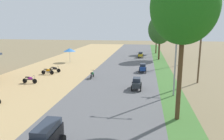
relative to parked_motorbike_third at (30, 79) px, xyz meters
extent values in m
cylinder|color=black|center=(0.59, 0.00, -0.21)|extent=(0.56, 0.06, 0.56)
cylinder|color=black|center=(-0.65, 0.00, -0.21)|extent=(0.56, 0.06, 0.56)
cube|color=#333338|center=(-0.03, 0.00, -0.03)|extent=(1.12, 0.12, 0.12)
ellipsoid|color=#8C1E8C|center=(0.05, 0.00, 0.11)|extent=(0.64, 0.28, 0.32)
cube|color=black|center=(-0.31, 0.00, 0.23)|extent=(0.44, 0.20, 0.10)
cylinder|color=#A5A8AD|center=(0.53, 0.00, 0.06)|extent=(0.26, 0.05, 0.68)
cylinder|color=black|center=(0.47, 0.00, 0.43)|extent=(0.04, 0.54, 0.04)
cylinder|color=black|center=(0.61, 4.71, -0.21)|extent=(0.56, 0.06, 0.56)
cylinder|color=black|center=(-0.63, 4.71, -0.21)|extent=(0.56, 0.06, 0.56)
cube|color=#333338|center=(-0.01, 4.71, -0.03)|extent=(1.12, 0.12, 0.12)
ellipsoid|color=orange|center=(0.07, 4.71, 0.11)|extent=(0.64, 0.28, 0.32)
cube|color=black|center=(-0.29, 4.71, 0.23)|extent=(0.44, 0.20, 0.10)
cylinder|color=#A5A8AD|center=(0.55, 4.71, 0.06)|extent=(0.26, 0.05, 0.68)
cylinder|color=black|center=(0.49, 4.71, 0.43)|extent=(0.04, 0.54, 0.04)
cylinder|color=black|center=(0.99, 6.18, -0.21)|extent=(0.56, 0.06, 0.56)
cylinder|color=black|center=(-0.25, 6.18, -0.21)|extent=(0.56, 0.06, 0.56)
cube|color=#333338|center=(0.37, 6.18, -0.03)|extent=(1.12, 0.12, 0.12)
ellipsoid|color=black|center=(0.45, 6.18, 0.11)|extent=(0.64, 0.28, 0.32)
cube|color=black|center=(0.09, 6.18, 0.23)|extent=(0.44, 0.20, 0.10)
cylinder|color=#A5A8AD|center=(0.93, 6.18, 0.06)|extent=(0.26, 0.05, 0.68)
cylinder|color=black|center=(0.87, 6.18, 0.43)|extent=(0.04, 0.54, 0.04)
cylinder|color=#99999E|center=(-0.42, 14.99, 0.56)|extent=(0.05, 0.05, 2.10)
cone|color=#3372BF|center=(-0.42, 14.99, 1.76)|extent=(2.20, 2.20, 0.55)
cylinder|color=#4C351E|center=(15.66, -7.54, 2.76)|extent=(0.32, 0.32, 6.51)
ellipsoid|color=#1C6017|center=(15.66, -7.54, 7.40)|extent=(4.47, 4.47, 5.05)
cylinder|color=#4C351E|center=(15.86, 20.60, 1.66)|extent=(0.34, 0.34, 4.30)
ellipsoid|color=#275622|center=(15.86, 20.60, 5.35)|extent=(4.50, 4.50, 5.62)
cylinder|color=#4C351E|center=(15.70, 30.11, 1.90)|extent=(0.27, 0.27, 4.80)
ellipsoid|color=#226717|center=(15.70, 30.11, 5.30)|extent=(3.07, 3.07, 3.63)
cylinder|color=gray|center=(16.05, -2.06, 3.24)|extent=(0.16, 0.16, 7.47)
cylinder|color=gray|center=(15.35, -2.06, 6.83)|extent=(1.40, 0.08, 0.08)
ellipsoid|color=silver|center=(14.65, -2.06, 6.76)|extent=(0.36, 0.20, 0.14)
cylinder|color=gray|center=(16.75, -2.06, 6.83)|extent=(1.40, 0.08, 0.08)
ellipsoid|color=silver|center=(17.45, -2.06, 6.76)|extent=(0.36, 0.20, 0.14)
cylinder|color=gray|center=(16.05, 25.47, 3.33)|extent=(0.16, 0.16, 7.64)
cylinder|color=gray|center=(15.35, 25.47, 7.00)|extent=(1.40, 0.08, 0.08)
ellipsoid|color=silver|center=(14.65, 25.47, 6.93)|extent=(0.36, 0.20, 0.14)
cylinder|color=gray|center=(16.75, 25.47, 7.00)|extent=(1.40, 0.08, 0.08)
ellipsoid|color=silver|center=(17.45, 25.47, 6.93)|extent=(0.36, 0.20, 0.14)
cylinder|color=gray|center=(16.05, 36.36, 3.34)|extent=(0.16, 0.16, 7.67)
cylinder|color=gray|center=(15.35, 36.36, 7.03)|extent=(1.40, 0.08, 0.08)
ellipsoid|color=silver|center=(14.65, 36.36, 6.96)|extent=(0.36, 0.20, 0.14)
cylinder|color=gray|center=(16.75, 36.36, 7.03)|extent=(1.40, 0.08, 0.08)
ellipsoid|color=silver|center=(17.45, 36.36, 6.96)|extent=(0.36, 0.20, 0.14)
cylinder|color=brown|center=(19.47, 3.45, 3.64)|extent=(0.20, 0.20, 8.39)
cube|color=#473323|center=(19.47, 3.45, 7.34)|extent=(1.80, 0.10, 0.10)
cylinder|color=brown|center=(19.61, 15.74, 4.03)|extent=(0.20, 0.20, 9.17)
cube|color=#473323|center=(19.61, 15.74, 8.12)|extent=(1.80, 0.10, 0.10)
cube|color=black|center=(8.33, -13.25, 0.38)|extent=(0.95, 2.40, 0.95)
cube|color=#232B38|center=(8.33, -13.15, 1.03)|extent=(0.87, 2.00, 0.35)
cylinder|color=black|center=(7.80, -12.38, -0.13)|extent=(0.12, 0.68, 0.68)
cube|color=#282D33|center=(12.41, -0.56, 0.11)|extent=(0.84, 1.95, 0.50)
cube|color=#232B38|center=(12.41, -0.51, 0.56)|extent=(0.77, 1.10, 0.40)
cylinder|color=black|center=(12.88, -1.26, -0.17)|extent=(0.10, 0.60, 0.60)
cylinder|color=black|center=(11.94, -1.26, -0.17)|extent=(0.10, 0.60, 0.60)
cylinder|color=black|center=(12.88, 0.14, -0.17)|extent=(0.10, 0.60, 0.60)
cylinder|color=black|center=(11.94, 0.14, -0.17)|extent=(0.10, 0.60, 0.60)
cube|color=navy|center=(12.92, 8.16, 0.11)|extent=(0.84, 1.95, 0.50)
cube|color=#232B38|center=(12.92, 8.21, 0.56)|extent=(0.77, 1.10, 0.40)
cylinder|color=black|center=(13.39, 7.45, -0.17)|extent=(0.10, 0.60, 0.60)
cylinder|color=black|center=(12.45, 7.45, -0.17)|extent=(0.10, 0.60, 0.60)
cylinder|color=black|center=(13.39, 8.86, -0.17)|extent=(0.10, 0.60, 0.60)
cylinder|color=black|center=(12.45, 8.86, -0.17)|extent=(0.10, 0.60, 0.60)
cube|color=gold|center=(12.25, 22.59, 0.10)|extent=(0.88, 2.25, 0.44)
cube|color=#232B38|center=(12.25, 22.49, 0.52)|extent=(0.81, 1.30, 0.40)
cylinder|color=black|center=(12.75, 21.78, -0.15)|extent=(0.11, 0.64, 0.64)
cylinder|color=black|center=(11.76, 21.78, -0.15)|extent=(0.11, 0.64, 0.64)
cylinder|color=black|center=(12.75, 23.40, -0.15)|extent=(0.11, 0.64, 0.64)
cylinder|color=black|center=(11.76, 23.40, -0.15)|extent=(0.11, 0.64, 0.64)
cylinder|color=black|center=(6.59, 4.18, -0.19)|extent=(0.06, 0.56, 0.56)
cylinder|color=black|center=(6.59, 2.94, -0.19)|extent=(0.06, 0.56, 0.56)
cube|color=#333338|center=(6.59, 3.56, -0.01)|extent=(0.12, 1.12, 0.12)
ellipsoid|color=#14722D|center=(6.59, 3.64, 0.13)|extent=(0.28, 0.64, 0.32)
cube|color=black|center=(6.59, 3.28, 0.25)|extent=(0.20, 0.44, 0.10)
cylinder|color=#A5A8AD|center=(6.59, 4.12, 0.08)|extent=(0.05, 0.26, 0.68)
cylinder|color=black|center=(6.59, 4.06, 0.45)|extent=(0.54, 0.04, 0.04)
camera|label=1|loc=(13.25, -22.91, 6.20)|focal=34.99mm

